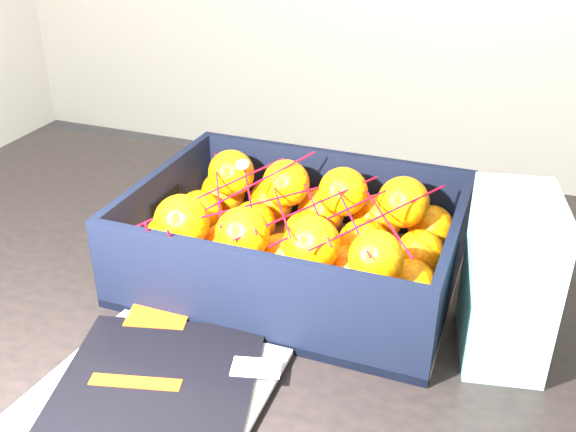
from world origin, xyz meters
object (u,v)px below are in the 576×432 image
(table, at_px, (235,325))
(magazine_stack, at_px, (141,407))
(produce_crate, at_px, (296,251))
(retail_carton, at_px, (509,279))

(table, xyz_separation_m, magazine_stack, (0.03, -0.29, 0.11))
(table, xyz_separation_m, produce_crate, (0.09, 0.02, 0.14))
(table, distance_m, magazine_stack, 0.31)
(produce_crate, bearing_deg, retail_carton, -12.64)
(magazine_stack, distance_m, produce_crate, 0.31)
(table, bearing_deg, magazine_stack, -84.01)
(table, bearing_deg, retail_carton, -6.94)
(magazine_stack, relative_size, produce_crate, 0.78)
(table, xyz_separation_m, retail_carton, (0.37, -0.04, 0.20))
(produce_crate, bearing_deg, table, -169.00)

